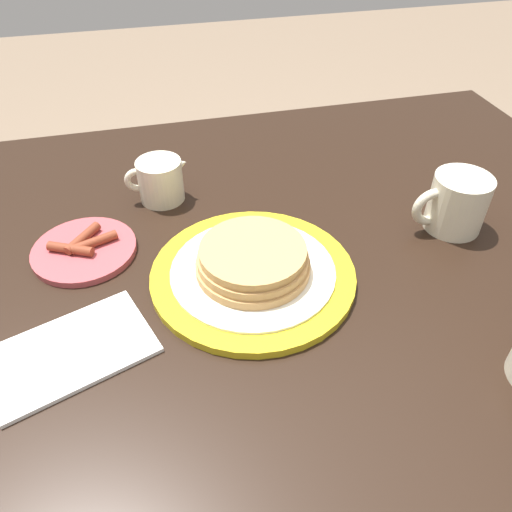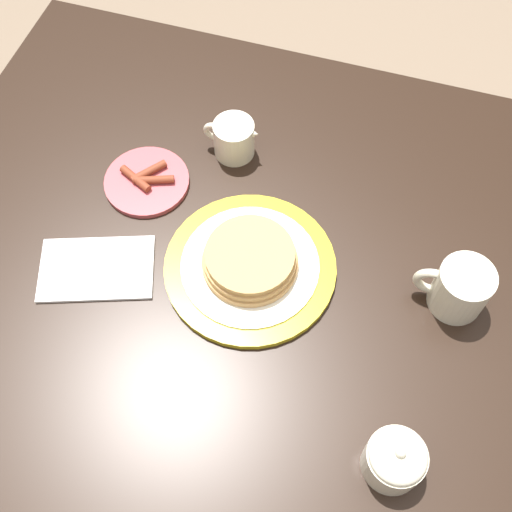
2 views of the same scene
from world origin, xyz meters
name	(u,v)px [view 1 (image 1 of 2)]	position (x,y,z in m)	size (l,w,h in m)	color
dining_table	(277,347)	(0.00, 0.00, 0.66)	(1.27, 1.09, 0.78)	black
pancake_plate	(253,268)	(0.03, -0.04, 0.80)	(0.28, 0.28, 0.05)	gold
side_plate_bacon	(84,249)	(0.26, -0.15, 0.78)	(0.15, 0.15, 0.02)	#B2474C
coffee_mug	(456,203)	(-0.30, -0.08, 0.82)	(0.12, 0.09, 0.09)	beige
creamer_pitcher	(161,180)	(0.13, -0.26, 0.82)	(0.11, 0.07, 0.08)	beige
napkin	(71,351)	(0.27, 0.04, 0.78)	(0.22, 0.17, 0.01)	white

